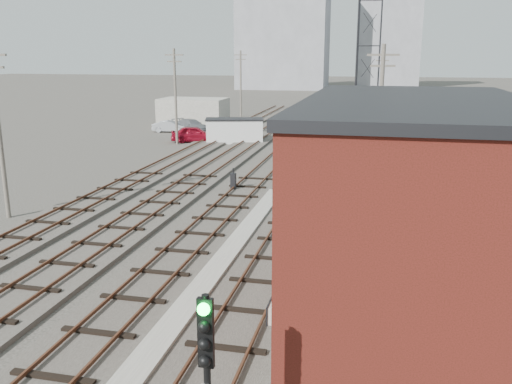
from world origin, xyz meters
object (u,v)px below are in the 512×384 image
(car_red, at_px, (194,134))
(switch_stand, at_px, (233,182))
(car_grey, at_px, (192,126))
(site_trailer, at_px, (235,130))
(car_silver, at_px, (170,126))

(car_red, bearing_deg, switch_stand, -173.45)
(car_red, relative_size, car_grey, 0.96)
(car_red, bearing_deg, car_grey, 2.36)
(site_trailer, bearing_deg, switch_stand, -89.49)
(site_trailer, height_order, car_silver, site_trailer)
(car_grey, bearing_deg, car_red, -132.31)
(site_trailer, distance_m, car_red, 4.05)
(switch_stand, height_order, car_grey, switch_stand)
(car_silver, xyz_separation_m, car_grey, (2.30, 0.71, 0.06))
(car_grey, bearing_deg, site_trailer, -107.22)
(car_grey, bearing_deg, car_silver, 133.33)
(car_silver, bearing_deg, switch_stand, -157.97)
(site_trailer, bearing_deg, car_grey, 122.47)
(site_trailer, distance_m, car_grey, 9.19)
(switch_stand, bearing_deg, car_grey, 112.85)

